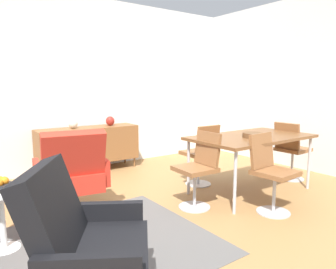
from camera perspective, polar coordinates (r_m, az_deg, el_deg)
ground_plane at (r=3.24m, az=-2.00°, el=-16.09°), size 8.32×8.32×0.00m
wall_back at (r=5.31m, az=-18.09°, el=8.72°), size 6.80×0.12×2.80m
wall_right at (r=5.42m, az=27.63°, el=8.16°), size 0.12×5.60×2.80m
sideboard at (r=5.18m, az=-14.32°, el=-1.80°), size 1.60×0.45×0.72m
vase_cobalt at (r=5.28m, az=-10.54°, el=2.46°), size 0.14×0.14×0.16m
vase_sculptural_dark at (r=5.05m, az=-16.99°, el=1.86°), size 0.14×0.14×0.14m
dining_table at (r=4.14m, az=15.01°, el=-0.80°), size 1.60×0.90×0.74m
wooden_bowl_on_table at (r=3.98m, az=15.34°, el=-0.12°), size 0.26×0.26×0.06m
dining_chair_back_left at (r=4.31m, az=6.16°, el=-3.27°), size 0.40×0.43×0.86m
dining_chair_far_end at (r=4.89m, az=21.54°, el=-2.40°), size 0.43×0.41×0.86m
dining_chair_front_left at (r=3.58m, az=18.21°, el=-6.16°), size 0.43×0.45×0.86m
dining_chair_near_window at (r=3.55m, az=5.73°, el=-5.86°), size 0.44×0.42×0.86m
lounge_chair_red at (r=3.42m, az=-17.16°, el=-6.82°), size 0.79×0.74×0.95m
armchair_black_shell at (r=1.92m, az=-14.80°, el=-19.25°), size 0.88×0.89×0.95m
side_table_round at (r=3.01m, az=-28.16°, el=-12.52°), size 0.44×0.44×0.52m
area_rug at (r=2.87m, az=-15.33°, el=-19.81°), size 2.20×1.70×0.01m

